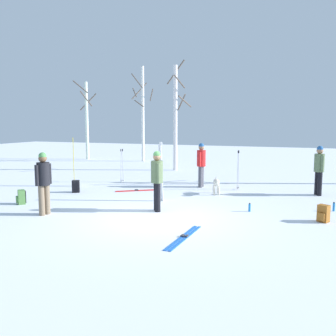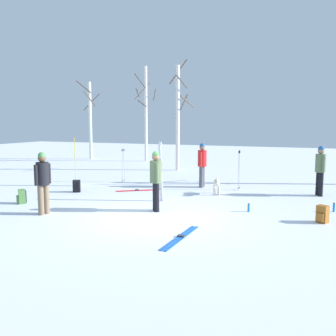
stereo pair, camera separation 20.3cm
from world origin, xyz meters
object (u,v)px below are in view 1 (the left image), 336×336
(ski_pair_planted_0, at_px, (161,172))
(backpack_1, at_px, (21,197))
(ski_pair_lying_1, at_px, (138,190))
(person_1, at_px, (43,179))
(ski_pair_planted_1, at_px, (74,162))
(birch_tree_0, at_px, (87,119))
(person_2, at_px, (319,167))
(birch_tree_1, at_px, (143,112))
(ski_pair_lying_0, at_px, (184,237))
(backpack_2, at_px, (76,186))
(water_bottle_1, at_px, (334,207))
(birch_tree_2, at_px, (176,116))
(person_3, at_px, (157,177))
(dog, at_px, (216,183))
(person_0, at_px, (201,162))
(ski_poles_1, at_px, (122,164))
(ski_poles_0, at_px, (238,169))
(water_bottle_0, at_px, (250,208))
(backpack_0, at_px, (323,214))

(ski_pair_planted_0, bearing_deg, backpack_1, -152.39)
(ski_pair_planted_0, height_order, ski_pair_lying_1, ski_pair_planted_0)
(person_1, xyz_separation_m, ski_pair_lying_1, (0.82, 4.12, -0.97))
(ski_pair_planted_1, relative_size, birch_tree_0, 0.37)
(person_2, bearing_deg, ski_pair_lying_1, -166.21)
(person_2, height_order, ski_pair_planted_0, ski_pair_planted_0)
(person_2, distance_m, ski_pair_lying_1, 6.44)
(ski_pair_lying_1, height_order, birch_tree_1, birch_tree_1)
(ski_pair_lying_0, xyz_separation_m, backpack_2, (-5.33, 3.58, 0.20))
(water_bottle_1, bearing_deg, birch_tree_2, 136.76)
(person_2, distance_m, person_3, 5.97)
(birch_tree_1, bearing_deg, birch_tree_0, -176.51)
(dog, relative_size, water_bottle_1, 3.34)
(person_0, relative_size, ski_poles_1, 1.22)
(ski_poles_0, bearing_deg, ski_pair_lying_0, -90.06)
(ski_pair_lying_1, bearing_deg, person_1, -101.20)
(person_2, xyz_separation_m, birch_tree_0, (-14.51, 7.78, 1.76))
(ski_poles_0, relative_size, water_bottle_1, 5.66)
(dog, relative_size, backpack_1, 1.98)
(ski_pair_lying_1, bearing_deg, ski_pair_planted_1, -179.36)
(person_1, bearing_deg, birch_tree_1, 104.16)
(person_1, relative_size, ski_pair_lying_0, 0.91)
(person_3, height_order, water_bottle_1, person_3)
(dog, xyz_separation_m, ski_poles_1, (-4.34, 1.15, 0.36))
(birch_tree_2, bearing_deg, ski_poles_1, -99.53)
(person_1, bearing_deg, backpack_1, 152.72)
(person_1, distance_m, backpack_2, 3.33)
(person_3, distance_m, ski_pair_planted_0, 1.37)
(ski_pair_planted_1, bearing_deg, person_0, 19.12)
(ski_pair_planted_0, relative_size, ski_poles_1, 1.35)
(ski_pair_planted_0, distance_m, birch_tree_0, 14.54)
(ski_pair_lying_1, bearing_deg, water_bottle_0, -21.55)
(person_3, height_order, backpack_0, person_3)
(backpack_0, height_order, backpack_1, same)
(person_3, bearing_deg, backpack_2, 158.25)
(dog, relative_size, birch_tree_0, 0.17)
(person_3, xyz_separation_m, ski_poles_1, (-3.36, 4.15, -0.23))
(person_3, height_order, ski_pair_planted_1, ski_pair_planted_1)
(water_bottle_0, height_order, birch_tree_0, birch_tree_0)
(dog, bearing_deg, birch_tree_1, 127.93)
(person_0, height_order, backpack_0, person_0)
(ski_pair_planted_0, xyz_separation_m, ski_poles_1, (-2.94, 2.85, -0.19))
(ski_poles_1, bearing_deg, person_0, 1.07)
(person_2, relative_size, ski_pair_planted_0, 0.90)
(birch_tree_2, bearing_deg, ski_pair_lying_1, -83.20)
(water_bottle_1, bearing_deg, ski_pair_planted_1, 175.23)
(person_3, relative_size, backpack_0, 3.90)
(backpack_1, relative_size, backpack_2, 1.00)
(dog, distance_m, birch_tree_0, 14.48)
(birch_tree_0, bearing_deg, ski_pair_lying_1, -48.18)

